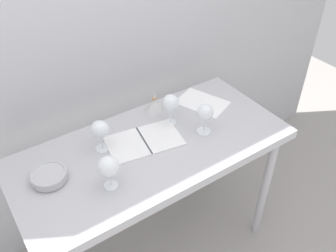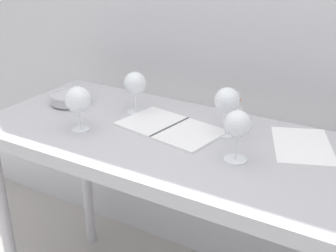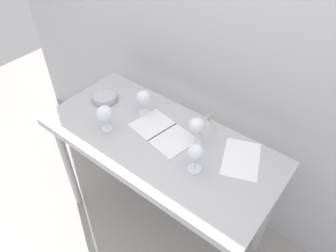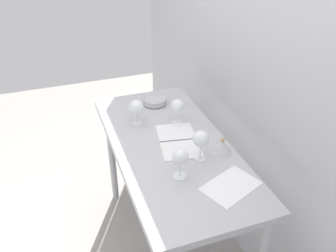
{
  "view_description": "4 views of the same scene",
  "coord_description": "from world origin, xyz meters",
  "px_view_note": "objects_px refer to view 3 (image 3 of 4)",
  "views": [
    {
      "loc": [
        -0.7,
        -1.19,
        2.12
      ],
      "look_at": [
        0.08,
        -0.03,
        1.01
      ],
      "focal_mm": 39.28,
      "sensor_mm": 36.0,
      "label": 1
    },
    {
      "loc": [
        0.73,
        -1.24,
        1.57
      ],
      "look_at": [
        0.03,
        -0.05,
        0.96
      ],
      "focal_mm": 47.43,
      "sensor_mm": 36.0,
      "label": 2
    },
    {
      "loc": [
        0.84,
        -0.99,
        2.18
      ],
      "look_at": [
        0.04,
        0.02,
        1.0
      ],
      "focal_mm": 34.32,
      "sensor_mm": 36.0,
      "label": 3
    },
    {
      "loc": [
        1.62,
        -0.6,
        2.11
      ],
      "look_at": [
        -0.05,
        -0.01,
        1.0
      ],
      "focal_mm": 38.62,
      "sensor_mm": 36.0,
      "label": 4
    }
  ],
  "objects_px": {
    "tasting_bowl": "(105,97)",
    "wine_glass_near_right": "(196,153)",
    "wine_glass_near_left": "(105,114)",
    "wine_glass_far_right": "(197,126)",
    "open_notebook": "(162,132)",
    "wine_glass_far_left": "(144,98)",
    "decanter_funnel": "(208,124)",
    "tasting_sheet_upper": "(241,159)"
  },
  "relations": [
    {
      "from": "wine_glass_far_right",
      "to": "tasting_bowl",
      "type": "xyz_separation_m",
      "value": [
        -0.69,
        -0.04,
        -0.1
      ]
    },
    {
      "from": "tasting_bowl",
      "to": "decanter_funnel",
      "type": "relative_size",
      "value": 1.29
    },
    {
      "from": "wine_glass_far_left",
      "to": "decanter_funnel",
      "type": "height_order",
      "value": "wine_glass_far_left"
    },
    {
      "from": "wine_glass_near_right",
      "to": "tasting_sheet_upper",
      "type": "height_order",
      "value": "wine_glass_near_right"
    },
    {
      "from": "wine_glass_near_left",
      "to": "open_notebook",
      "type": "xyz_separation_m",
      "value": [
        0.28,
        0.17,
        -0.11
      ]
    },
    {
      "from": "tasting_bowl",
      "to": "open_notebook",
      "type": "bearing_deg",
      "value": -1.17
    },
    {
      "from": "wine_glass_far_right",
      "to": "open_notebook",
      "type": "distance_m",
      "value": 0.24
    },
    {
      "from": "wine_glass_near_left",
      "to": "wine_glass_far_right",
      "type": "distance_m",
      "value": 0.53
    },
    {
      "from": "wine_glass_far_left",
      "to": "open_notebook",
      "type": "height_order",
      "value": "wine_glass_far_left"
    },
    {
      "from": "wine_glass_far_left",
      "to": "wine_glass_far_right",
      "type": "height_order",
      "value": "wine_glass_far_right"
    },
    {
      "from": "open_notebook",
      "to": "decanter_funnel",
      "type": "height_order",
      "value": "decanter_funnel"
    },
    {
      "from": "open_notebook",
      "to": "decanter_funnel",
      "type": "relative_size",
      "value": 3.2
    },
    {
      "from": "wine_glass_near_right",
      "to": "decanter_funnel",
      "type": "distance_m",
      "value": 0.33
    },
    {
      "from": "wine_glass_far_left",
      "to": "tasting_sheet_upper",
      "type": "bearing_deg",
      "value": 3.14
    },
    {
      "from": "wine_glass_near_left",
      "to": "wine_glass_near_right",
      "type": "relative_size",
      "value": 0.98
    },
    {
      "from": "wine_glass_far_left",
      "to": "wine_glass_far_right",
      "type": "distance_m",
      "value": 0.4
    },
    {
      "from": "tasting_bowl",
      "to": "decanter_funnel",
      "type": "height_order",
      "value": "decanter_funnel"
    },
    {
      "from": "wine_glass_far_left",
      "to": "open_notebook",
      "type": "xyz_separation_m",
      "value": [
        0.2,
        -0.07,
        -0.11
      ]
    },
    {
      "from": "decanter_funnel",
      "to": "wine_glass_far_left",
      "type": "bearing_deg",
      "value": -162.38
    },
    {
      "from": "wine_glass_far_left",
      "to": "decanter_funnel",
      "type": "bearing_deg",
      "value": 17.62
    },
    {
      "from": "decanter_funnel",
      "to": "open_notebook",
      "type": "bearing_deg",
      "value": -133.99
    },
    {
      "from": "wine_glass_far_right",
      "to": "decanter_funnel",
      "type": "height_order",
      "value": "wine_glass_far_right"
    },
    {
      "from": "tasting_sheet_upper",
      "to": "tasting_bowl",
      "type": "height_order",
      "value": "tasting_bowl"
    },
    {
      "from": "wine_glass_far_right",
      "to": "decanter_funnel",
      "type": "xyz_separation_m",
      "value": [
        -0.01,
        0.14,
        -0.09
      ]
    },
    {
      "from": "wine_glass_far_right",
      "to": "wine_glass_near_right",
      "type": "xyz_separation_m",
      "value": [
        0.1,
        -0.16,
        -0.01
      ]
    },
    {
      "from": "wine_glass_near_right",
      "to": "open_notebook",
      "type": "relative_size",
      "value": 0.42
    },
    {
      "from": "wine_glass_near_left",
      "to": "tasting_sheet_upper",
      "type": "height_order",
      "value": "wine_glass_near_left"
    },
    {
      "from": "wine_glass_near_left",
      "to": "wine_glass_far_left",
      "type": "bearing_deg",
      "value": 72.08
    },
    {
      "from": "tasting_sheet_upper",
      "to": "tasting_bowl",
      "type": "bearing_deg",
      "value": 163.68
    },
    {
      "from": "wine_glass_near_left",
      "to": "wine_glass_far_right",
      "type": "bearing_deg",
      "value": 25.51
    },
    {
      "from": "tasting_bowl",
      "to": "wine_glass_near_right",
      "type": "bearing_deg",
      "value": -8.38
    },
    {
      "from": "tasting_sheet_upper",
      "to": "wine_glass_far_right",
      "type": "bearing_deg",
      "value": 169.55
    },
    {
      "from": "wine_glass_near_left",
      "to": "tasting_sheet_upper",
      "type": "relative_size",
      "value": 0.59
    },
    {
      "from": "wine_glass_near_right",
      "to": "open_notebook",
      "type": "bearing_deg",
      "value": 160.53
    },
    {
      "from": "open_notebook",
      "to": "tasting_bowl",
      "type": "bearing_deg",
      "value": -171.35
    },
    {
      "from": "decanter_funnel",
      "to": "wine_glass_near_right",
      "type": "bearing_deg",
      "value": -68.5
    },
    {
      "from": "tasting_bowl",
      "to": "decanter_funnel",
      "type": "bearing_deg",
      "value": 15.01
    },
    {
      "from": "wine_glass_near_left",
      "to": "wine_glass_far_right",
      "type": "xyz_separation_m",
      "value": [
        0.47,
        0.23,
        0.01
      ]
    },
    {
      "from": "tasting_sheet_upper",
      "to": "wine_glass_near_left",
      "type": "bearing_deg",
      "value": 178.8
    },
    {
      "from": "wine_glass_near_right",
      "to": "open_notebook",
      "type": "height_order",
      "value": "wine_glass_near_right"
    },
    {
      "from": "open_notebook",
      "to": "tasting_sheet_upper",
      "type": "relative_size",
      "value": 1.45
    },
    {
      "from": "wine_glass_far_right",
      "to": "wine_glass_near_right",
      "type": "height_order",
      "value": "wine_glass_far_right"
    }
  ]
}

